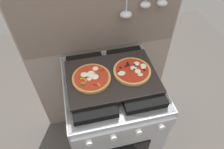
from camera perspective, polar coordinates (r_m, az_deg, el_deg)
name	(u,v)px	position (r m, az deg, el deg)	size (l,w,h in m)	color
ground_plane	(112,142)	(1.97, 0.00, -18.67)	(4.00, 4.00, 0.00)	#4C4742
kitchen_backsplash	(102,55)	(1.52, -2.79, 5.44)	(1.10, 0.09, 1.55)	gray
stove	(112,117)	(1.57, 0.01, -11.95)	(0.60, 0.64, 0.90)	#B7BABF
baking_tray	(112,77)	(1.21, 0.00, -0.58)	(0.54, 0.38, 0.02)	black
pizza_left	(92,78)	(1.18, -5.84, -1.05)	(0.23, 0.23, 0.03)	tan
pizza_right	(132,70)	(1.22, 5.76, 1.16)	(0.23, 0.23, 0.03)	tan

